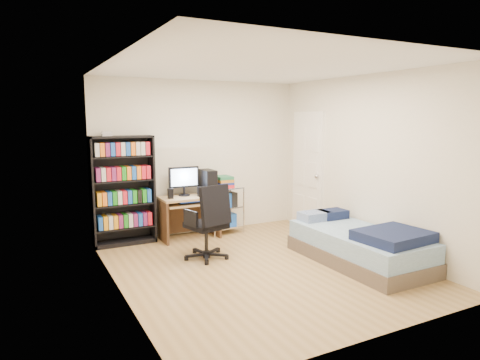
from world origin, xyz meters
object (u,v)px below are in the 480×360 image
media_shelf (123,189)px  computer_desk (193,199)px  office_chair (208,235)px  bed (360,245)px

media_shelf → computer_desk: bearing=-6.2°
media_shelf → computer_desk: (1.07, -0.12, -0.23)m
media_shelf → office_chair: size_ratio=1.66×
media_shelf → computer_desk: 1.10m
computer_desk → bed: computer_desk is taller
media_shelf → bed: 3.49m
bed → office_chair: bearing=147.6°
computer_desk → office_chair: 1.16m
media_shelf → office_chair: 1.57m
media_shelf → office_chair: bearing=-55.0°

